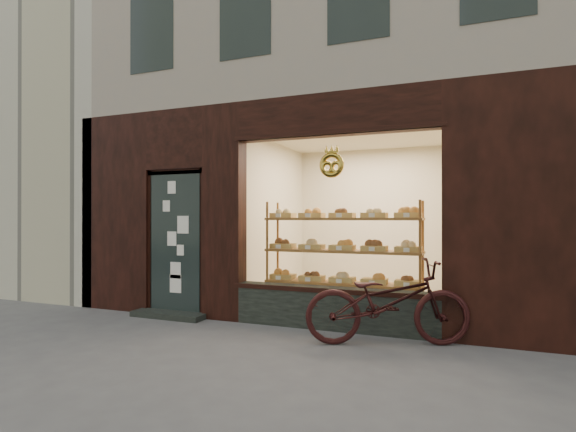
% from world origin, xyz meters
% --- Properties ---
extents(ground, '(90.00, 90.00, 0.00)m').
position_xyz_m(ground, '(0.00, 0.00, 0.00)').
color(ground, '#4C4D4E').
extents(bakery_building, '(7.20, 7.28, 9.00)m').
position_xyz_m(bakery_building, '(0.04, 5.29, 5.58)').
color(bakery_building, black).
rests_on(bakery_building, ground).
extents(neighbor_left, '(12.00, 7.00, 9.00)m').
position_xyz_m(neighbor_left, '(-9.60, 5.50, 4.50)').
color(neighbor_left, beige).
rests_on(neighbor_left, ground).
extents(display_shelf, '(2.20, 0.45, 1.70)m').
position_xyz_m(display_shelf, '(0.45, 2.55, 0.88)').
color(display_shelf, brown).
rests_on(display_shelf, ground).
extents(bicycle, '(2.00, 1.28, 0.99)m').
position_xyz_m(bicycle, '(1.22, 1.67, 0.50)').
color(bicycle, black).
rests_on(bicycle, ground).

